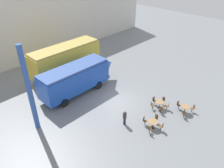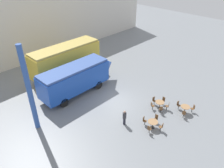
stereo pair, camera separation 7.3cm
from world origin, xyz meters
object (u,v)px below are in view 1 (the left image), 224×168
(cafe_table_far, at_px, (160,103))
(cafe_chair_0, at_px, (178,104))
(streamlined_locomotive, at_px, (80,76))
(cafe_table_near, at_px, (185,108))
(cafe_table_mid, at_px, (153,123))
(visitor_person, at_px, (125,117))
(passenger_coach_vintage, at_px, (66,59))

(cafe_table_far, bearing_deg, cafe_chair_0, -48.22)
(streamlined_locomotive, relative_size, cafe_table_near, 10.73)
(cafe_table_near, height_order, cafe_table_far, cafe_table_near)
(cafe_table_near, relative_size, cafe_table_mid, 1.00)
(streamlined_locomotive, bearing_deg, cafe_chair_0, -63.95)
(streamlined_locomotive, height_order, visitor_person, streamlined_locomotive)
(cafe_table_near, relative_size, cafe_chair_0, 1.05)
(passenger_coach_vintage, distance_m, streamlined_locomotive, 4.07)
(cafe_chair_0, relative_size, visitor_person, 0.56)
(passenger_coach_vintage, relative_size, cafe_table_near, 9.77)
(streamlined_locomotive, height_order, cafe_table_near, streamlined_locomotive)
(cafe_table_near, relative_size, visitor_person, 0.58)
(cafe_table_mid, relative_size, visitor_person, 0.59)
(passenger_coach_vintage, bearing_deg, cafe_chair_0, -74.61)
(streamlined_locomotive, distance_m, cafe_table_far, 9.13)
(passenger_coach_vintage, height_order, visitor_person, passenger_coach_vintage)
(cafe_table_far, bearing_deg, cafe_table_mid, -157.50)
(streamlined_locomotive, xyz_separation_m, visitor_person, (-0.81, -7.37, -1.09))
(streamlined_locomotive, relative_size, cafe_chair_0, 11.21)
(passenger_coach_vintage, distance_m, cafe_chair_0, 14.28)
(streamlined_locomotive, bearing_deg, cafe_table_mid, -86.21)
(passenger_coach_vintage, bearing_deg, cafe_table_near, -75.95)
(passenger_coach_vintage, bearing_deg, streamlined_locomotive, -104.29)
(cafe_chair_0, bearing_deg, cafe_table_mid, -83.39)
(cafe_table_near, xyz_separation_m, cafe_table_mid, (-3.99, 1.03, -0.04))
(streamlined_locomotive, bearing_deg, visitor_person, -96.23)
(visitor_person, bearing_deg, cafe_table_near, -30.31)
(passenger_coach_vintage, xyz_separation_m, cafe_table_far, (2.50, -12.24, -1.79))
(cafe_table_near, bearing_deg, cafe_table_far, 116.70)
(streamlined_locomotive, height_order, cafe_table_far, streamlined_locomotive)
(cafe_chair_0, bearing_deg, passenger_coach_vintage, -155.06)
(cafe_chair_0, height_order, visitor_person, visitor_person)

